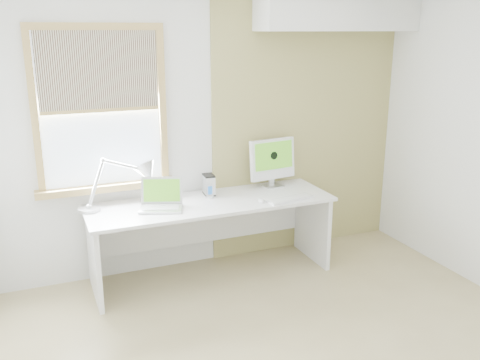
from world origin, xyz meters
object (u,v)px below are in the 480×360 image
desk_lamp (137,177)px  imac (272,160)px  laptop (161,201)px  external_drive (209,185)px  desk (209,219)px

desk_lamp → imac: size_ratio=1.65×
laptop → imac: size_ratio=0.89×
external_drive → desk: bearing=-109.6°
laptop → imac: bearing=10.6°
desk_lamp → external_drive: size_ratio=4.17×
imac → laptop: bearing=-169.4°
laptop → imac: 1.20m
desk → desk_lamp: desk_lamp is taller
desk_lamp → laptop: bearing=-53.9°
desk_lamp → imac: imac is taller
imac → external_drive: bearing=-177.8°
laptop → external_drive: laptop is taller
laptop → imac: (1.16, 0.22, 0.20)m
desk_lamp → external_drive: bearing=-2.3°
desk → imac: bearing=12.4°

